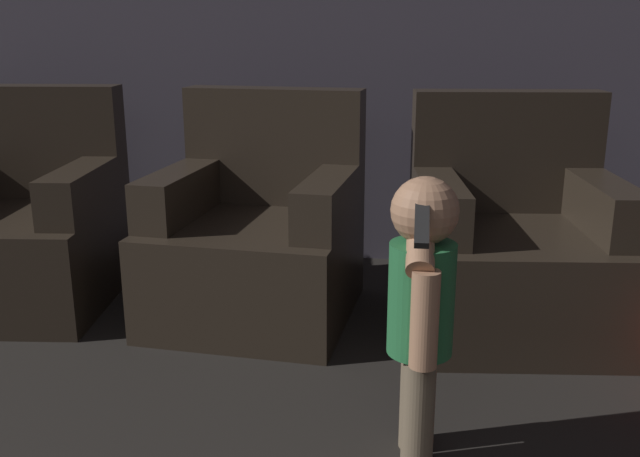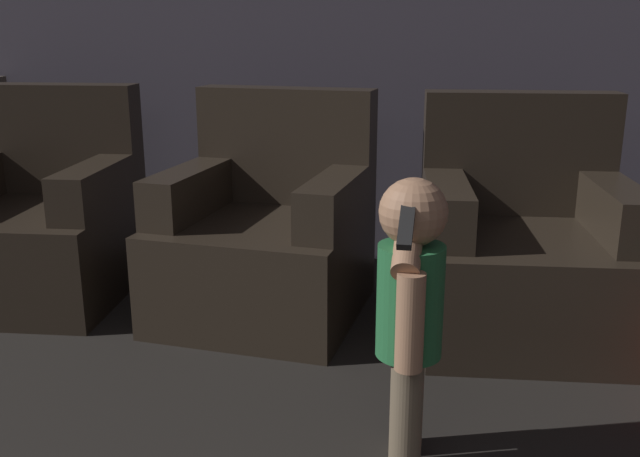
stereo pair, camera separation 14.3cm
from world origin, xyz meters
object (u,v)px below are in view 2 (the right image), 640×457
Objects in this scene: armchair_left at (38,225)px; armchair_middle at (267,238)px; person_toddler at (410,302)px; armchair_right at (523,252)px.

armchair_left is 1.08m from armchair_middle.
armchair_left is at bearing -124.58° from person_toddler.
armchair_right is at bearing -5.50° from armchair_left.
armchair_right is (2.14, -0.00, 0.00)m from armchair_left.
armchair_left and armchair_middle have the same top height.
armchair_middle and armchair_right have the same top height.
armchair_right is at bearing 5.20° from armchair_middle.
armchair_middle is 1.14× the size of person_toddler.
armchair_right is at bearing 155.24° from person_toddler.
armchair_middle is at bearing -5.49° from armchair_left.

